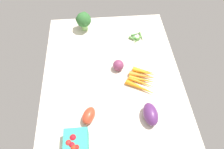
% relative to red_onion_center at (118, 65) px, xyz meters
% --- Properties ---
extents(tablecloth, '(1.04, 0.76, 0.02)m').
position_rel_red_onion_center_xyz_m(tablecloth, '(0.05, -0.04, -0.04)').
color(tablecloth, beige).
rests_on(tablecloth, ground).
extents(red_onion_center, '(0.06, 0.06, 0.06)m').
position_rel_red_onion_center_xyz_m(red_onion_center, '(0.00, 0.00, 0.00)').
color(red_onion_center, '#7F3459').
rests_on(red_onion_center, tablecloth).
extents(okra_pile, '(0.11, 0.10, 0.02)m').
position_rel_red_onion_center_xyz_m(okra_pile, '(-0.23, 0.14, -0.02)').
color(okra_pile, '#578241').
rests_on(okra_pile, tablecloth).
extents(carrot_bunch, '(0.20, 0.18, 0.03)m').
position_rel_red_onion_center_xyz_m(carrot_bunch, '(0.09, 0.12, -0.02)').
color(carrot_bunch, orange).
rests_on(carrot_bunch, tablecloth).
extents(broccoli_head, '(0.11, 0.10, 0.12)m').
position_rel_red_onion_center_xyz_m(broccoli_head, '(-0.36, -0.19, 0.04)').
color(broccoli_head, '#95D176').
rests_on(broccoli_head, tablecloth).
extents(eggplant, '(0.12, 0.08, 0.07)m').
position_rel_red_onion_center_xyz_m(eggplant, '(0.31, 0.12, 0.00)').
color(eggplant, '#5A2A66').
rests_on(eggplant, tablecloth).
extents(roma_tomato, '(0.11, 0.09, 0.06)m').
position_rel_red_onion_center_xyz_m(roma_tomato, '(0.29, -0.17, -0.00)').
color(roma_tomato, red).
rests_on(roma_tomato, tablecloth).
extents(berry_basket, '(0.10, 0.10, 0.08)m').
position_rel_red_onion_center_xyz_m(berry_basket, '(0.42, -0.23, 0.01)').
color(berry_basket, teal).
rests_on(berry_basket, tablecloth).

